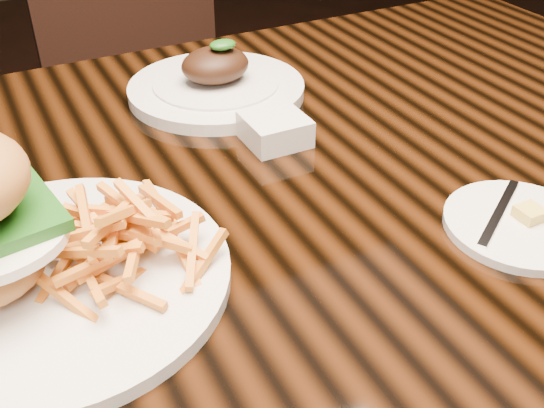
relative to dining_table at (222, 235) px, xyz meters
name	(u,v)px	position (x,y,z in m)	size (l,w,h in m)	color
dining_table	(222,235)	(0.00, 0.00, 0.00)	(1.60, 0.90, 0.75)	black
burger_plate	(34,240)	(-0.22, -0.09, 0.13)	(0.33, 0.33, 0.22)	silver
side_saucer	(520,224)	(0.25, -0.22, 0.08)	(0.16, 0.16, 0.02)	silver
ramekin	(275,129)	(0.10, 0.06, 0.09)	(0.08, 0.08, 0.04)	silver
far_dish	(216,84)	(0.09, 0.23, 0.09)	(0.26, 0.26, 0.09)	silver
chair_far	(143,65)	(0.16, 0.89, -0.13)	(0.47, 0.47, 0.95)	black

